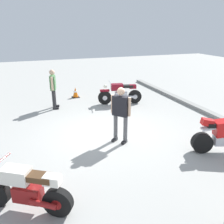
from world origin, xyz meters
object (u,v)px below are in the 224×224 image
motorcycle_cream_vintage (26,190)px  person_in_green_shirt (53,86)px  traffic_cone (75,92)px  person_in_black_shirt (121,111)px  motorcycle_maroon_cruiser (120,93)px

motorcycle_cream_vintage → person_in_green_shirt: bearing=-69.9°
traffic_cone → person_in_black_shirt: bearing=3.1°
person_in_black_shirt → traffic_cone: 5.54m
person_in_green_shirt → traffic_cone: size_ratio=3.30×
person_in_black_shirt → traffic_cone: size_ratio=3.36×
motorcycle_maroon_cruiser → motorcycle_cream_vintage: 7.34m
traffic_cone → motorcycle_cream_vintage: bearing=-18.7°
motorcycle_cream_vintage → traffic_cone: motorcycle_cream_vintage is taller
motorcycle_maroon_cruiser → motorcycle_cream_vintage: size_ratio=1.19×
motorcycle_maroon_cruiser → person_in_black_shirt: 4.01m
person_in_green_shirt → traffic_cone: bearing=60.3°
motorcycle_cream_vintage → person_in_black_shirt: person_in_black_shirt is taller
person_in_black_shirt → motorcycle_maroon_cruiser: bearing=-152.3°
person_in_green_shirt → person_in_black_shirt: bearing=-56.9°
motorcycle_maroon_cruiser → traffic_cone: size_ratio=3.90×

